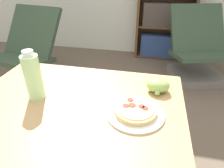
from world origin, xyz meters
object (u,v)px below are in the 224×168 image
(bookshelf, at_px, (166,14))
(drink_bottle, at_px, (33,77))
(pizza_on_plate, at_px, (135,111))
(grape_bunch, at_px, (158,86))
(lounge_chair_near, at_px, (28,61))
(lounge_chair_far, at_px, (197,57))

(bookshelf, bearing_deg, drink_bottle, -105.20)
(pizza_on_plate, xyz_separation_m, drink_bottle, (-0.48, 0.03, 0.10))
(pizza_on_plate, relative_size, drink_bottle, 1.04)
(grape_bunch, height_order, lounge_chair_near, lounge_chair_near)
(lounge_chair_far, bearing_deg, pizza_on_plate, -123.17)
(pizza_on_plate, distance_m, drink_bottle, 0.49)
(drink_bottle, height_order, lounge_chair_far, drink_bottle)
(pizza_on_plate, xyz_separation_m, bookshelf, (0.18, 2.47, -0.06))
(lounge_chair_near, xyz_separation_m, lounge_chair_far, (2.05, 0.57, 0.00))
(pizza_on_plate, bearing_deg, bookshelf, 85.79)
(drink_bottle, height_order, lounge_chair_near, drink_bottle)
(drink_bottle, distance_m, lounge_chair_near, 1.68)
(lounge_chair_far, bearing_deg, grape_bunch, -122.39)
(pizza_on_plate, bearing_deg, lounge_chair_near, 137.96)
(grape_bunch, bearing_deg, pizza_on_plate, -114.37)
(lounge_chair_far, xyz_separation_m, bookshelf, (-0.43, 0.62, 0.40))
(drink_bottle, distance_m, bookshelf, 2.54)
(pizza_on_plate, relative_size, lounge_chair_far, 0.28)
(drink_bottle, height_order, bookshelf, bookshelf)
(drink_bottle, relative_size, bookshelf, 0.17)
(lounge_chair_far, bearing_deg, lounge_chair_near, -179.42)
(grape_bunch, xyz_separation_m, drink_bottle, (-0.57, -0.17, 0.08))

